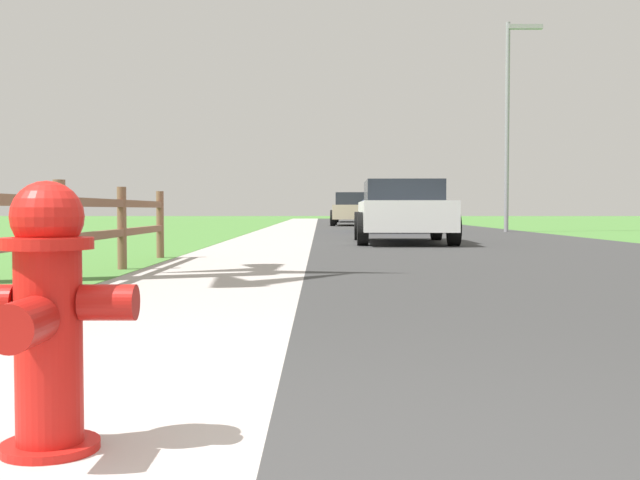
# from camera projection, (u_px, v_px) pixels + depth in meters

# --- Properties ---
(ground_plane) EXTENTS (120.00, 120.00, 0.00)m
(ground_plane) POSITION_uv_depth(u_px,v_px,m) (316.00, 230.00, 26.60)
(ground_plane) COLOR #498036
(road_asphalt) EXTENTS (7.00, 66.00, 0.01)m
(road_asphalt) POSITION_uv_depth(u_px,v_px,m) (410.00, 229.00, 28.59)
(road_asphalt) COLOR #353535
(road_asphalt) RESTS_ON ground
(curb_concrete) EXTENTS (6.00, 66.00, 0.01)m
(curb_concrete) POSITION_uv_depth(u_px,v_px,m) (237.00, 229.00, 28.61)
(curb_concrete) COLOR #B1A7A1
(curb_concrete) RESTS_ON ground
(grass_verge) EXTENTS (5.00, 66.00, 0.00)m
(grass_verge) POSITION_uv_depth(u_px,v_px,m) (196.00, 229.00, 28.61)
(grass_verge) COLOR #498036
(grass_verge) RESTS_ON ground
(fire_hydrant) EXTENTS (0.52, 0.44, 0.81)m
(fire_hydrant) POSITION_uv_depth(u_px,v_px,m) (48.00, 313.00, 2.26)
(fire_hydrant) COLOR red
(fire_hydrant) RESTS_ON ground
(rail_fence) EXTENTS (0.11, 11.11, 1.00)m
(rail_fence) POSITION_uv_depth(u_px,v_px,m) (13.00, 228.00, 5.90)
(rail_fence) COLOR brown
(rail_fence) RESTS_ON ground
(parked_suv_white) EXTENTS (2.13, 4.55, 1.36)m
(parked_suv_white) POSITION_uv_depth(u_px,v_px,m) (404.00, 210.00, 16.77)
(parked_suv_white) COLOR white
(parked_suv_white) RESTS_ON ground
(parked_car_blue) EXTENTS (2.29, 4.40, 1.65)m
(parked_car_blue) POSITION_uv_depth(u_px,v_px,m) (394.00, 207.00, 25.09)
(parked_car_blue) COLOR navy
(parked_car_blue) RESTS_ON ground
(parked_car_beige) EXTENTS (2.16, 4.50, 1.50)m
(parked_car_beige) POSITION_uv_depth(u_px,v_px,m) (354.00, 209.00, 35.05)
(parked_car_beige) COLOR #C6B793
(parked_car_beige) RESTS_ON ground
(parked_car_silver) EXTENTS (2.15, 4.69, 1.62)m
(parked_car_silver) POSITION_uv_depth(u_px,v_px,m) (354.00, 208.00, 45.08)
(parked_car_silver) COLOR #B7BABF
(parked_car_silver) RESTS_ON ground
(street_lamp) EXTENTS (1.17, 0.20, 6.74)m
(street_lamp) POSITION_uv_depth(u_px,v_px,m) (512.00, 109.00, 24.63)
(street_lamp) COLOR gray
(street_lamp) RESTS_ON ground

